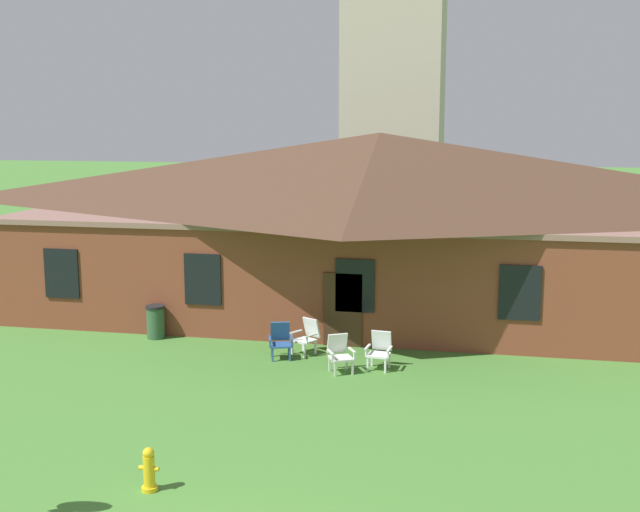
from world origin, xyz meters
name	(u,v)px	position (x,y,z in m)	size (l,w,h in m)	color
brick_building	(379,219)	(0.00, 17.66, 3.00)	(23.20, 10.40, 5.89)	brown
dome_tower	(395,62)	(-1.12, 31.92, 9.10)	(5.18, 5.18, 19.85)	#BCB29E
lawn_chair_by_porch	(280,340)	(-1.79, 11.23, 0.50)	(0.75, 0.80, 0.96)	#2D5693
lawn_chair_near_door	(307,335)	(-1.18, 11.78, 0.50)	(0.83, 0.86, 0.96)	white
lawn_chair_left_end	(339,353)	(-0.03, 10.37, 0.50)	(0.82, 0.86, 0.96)	silver
lawn_chair_middle	(380,349)	(0.94, 10.86, 0.50)	(0.69, 0.72, 0.96)	white
fire_hydrant	(149,470)	(-2.09, 3.22, 0.38)	(0.36, 0.28, 0.79)	gold
trash_bin	(156,322)	(-5.85, 12.36, 0.50)	(0.56, 0.56, 0.98)	#335638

